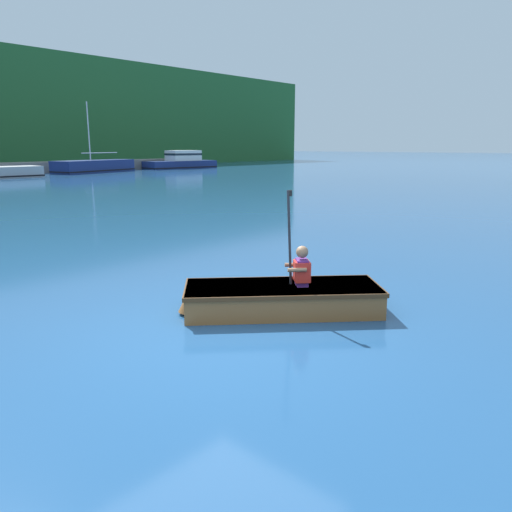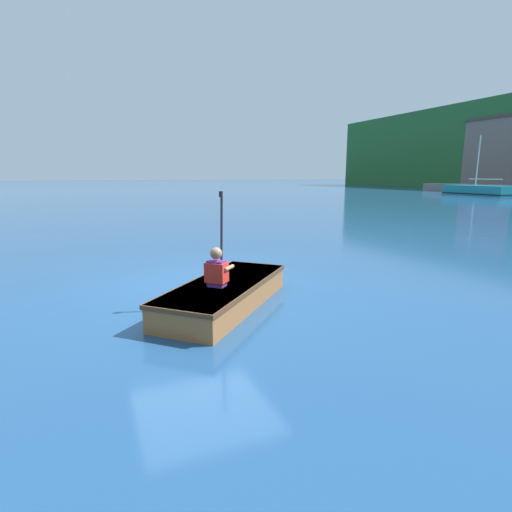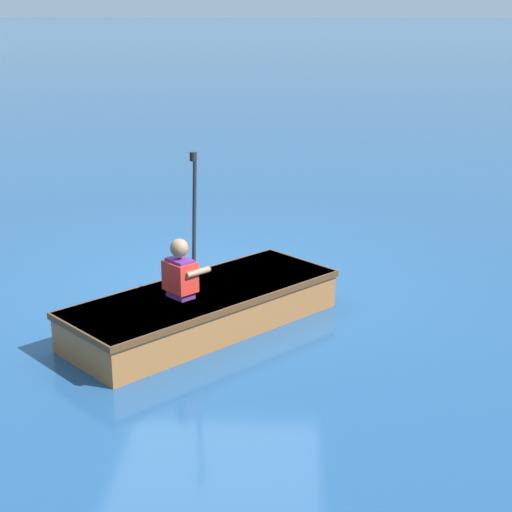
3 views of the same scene
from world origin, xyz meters
The scene contains 3 objects.
ground_plane centered at (0.00, 0.00, 0.00)m, with size 300.00×300.00×0.00m, color navy.
rowboat_foreground centered at (1.27, 0.07, 0.22)m, with size 2.67×2.61×0.38m.
person_paddler centered at (1.48, -0.14, 0.64)m, with size 0.46×0.46×1.33m.
Camera 3 is at (8.20, 0.92, 2.99)m, focal length 55.00 mm.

